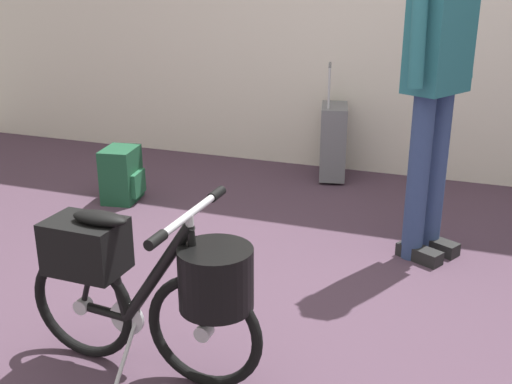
{
  "coord_description": "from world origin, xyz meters",
  "views": [
    {
      "loc": [
        0.7,
        -2.14,
        1.43
      ],
      "look_at": [
        -0.16,
        0.18,
        0.55
      ],
      "focal_mm": 43.34,
      "sensor_mm": 36.0,
      "label": 1
    }
  ],
  "objects_px": {
    "folding_bike_foreground": "(150,283)",
    "backpack_on_floor": "(122,175)",
    "visitor_near_wall": "(439,56)",
    "rolling_suitcase": "(333,141)"
  },
  "relations": [
    {
      "from": "folding_bike_foreground",
      "to": "rolling_suitcase",
      "type": "height_order",
      "value": "rolling_suitcase"
    },
    {
      "from": "folding_bike_foreground",
      "to": "backpack_on_floor",
      "type": "bearing_deg",
      "value": 125.24
    },
    {
      "from": "folding_bike_foreground",
      "to": "backpack_on_floor",
      "type": "height_order",
      "value": "folding_bike_foreground"
    },
    {
      "from": "folding_bike_foreground",
      "to": "visitor_near_wall",
      "type": "relative_size",
      "value": 0.54
    },
    {
      "from": "folding_bike_foreground",
      "to": "backpack_on_floor",
      "type": "relative_size",
      "value": 2.7
    },
    {
      "from": "folding_bike_foreground",
      "to": "visitor_near_wall",
      "type": "xyz_separation_m",
      "value": [
        0.82,
        1.43,
        0.67
      ]
    },
    {
      "from": "visitor_near_wall",
      "to": "backpack_on_floor",
      "type": "bearing_deg",
      "value": 175.59
    },
    {
      "from": "folding_bike_foreground",
      "to": "backpack_on_floor",
      "type": "xyz_separation_m",
      "value": [
        -1.12,
        1.58,
        -0.2
      ]
    },
    {
      "from": "backpack_on_floor",
      "to": "visitor_near_wall",
      "type": "bearing_deg",
      "value": -4.41
    },
    {
      "from": "visitor_near_wall",
      "to": "rolling_suitcase",
      "type": "bearing_deg",
      "value": 124.73
    }
  ]
}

